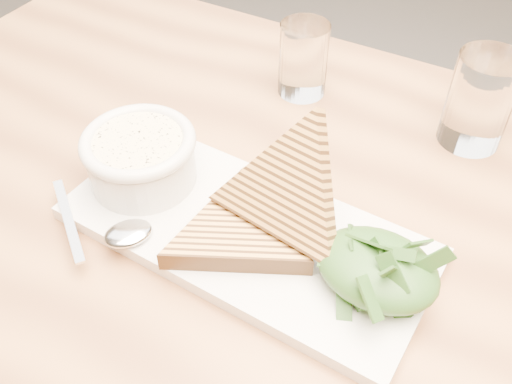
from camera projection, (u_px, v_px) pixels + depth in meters
The scene contains 14 objects.
table_top at pixel (250, 218), 0.64m from camera, with size 1.11×0.74×0.04m, color #A7703E.
table_leg_bl at pixel (133, 159), 1.29m from camera, with size 0.06×0.06×0.74m, color #A7703E.
platter at pixel (246, 233), 0.58m from camera, with size 0.38×0.17×0.02m, color silver.
soup_bowl at pixel (142, 163), 0.61m from camera, with size 0.12×0.12×0.05m, color silver.
soup at pixel (138, 143), 0.59m from camera, with size 0.10×0.10×0.01m, color #F9E4AB.
bowl_rim at pixel (138, 141), 0.59m from camera, with size 0.12×0.12×0.01m, color silver.
sandwich_flat at pixel (238, 232), 0.56m from camera, with size 0.17×0.17×0.02m, color gold, non-canonical shape.
sandwich_lean at pixel (287, 191), 0.54m from camera, with size 0.17×0.17×0.09m, color gold, non-canonical shape.
salad_base at pixel (377, 269), 0.51m from camera, with size 0.11×0.09×0.04m, color #1A4819.
arugula_pile at pixel (378, 265), 0.51m from camera, with size 0.11×0.10×0.05m, color #3C5F23, non-canonical shape.
spoon_bowl at pixel (128, 233), 0.56m from camera, with size 0.04×0.05×0.01m, color silver.
spoon_handle at pixel (68, 220), 0.58m from camera, with size 0.12×0.01×0.00m, color silver.
glass_near at pixel (303, 59), 0.74m from camera, with size 0.06×0.06×0.10m, color white.
glass_far at pixel (480, 101), 0.66m from camera, with size 0.07×0.07×0.11m, color white.
Camera 1 is at (0.09, -0.38, 1.22)m, focal length 40.00 mm.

